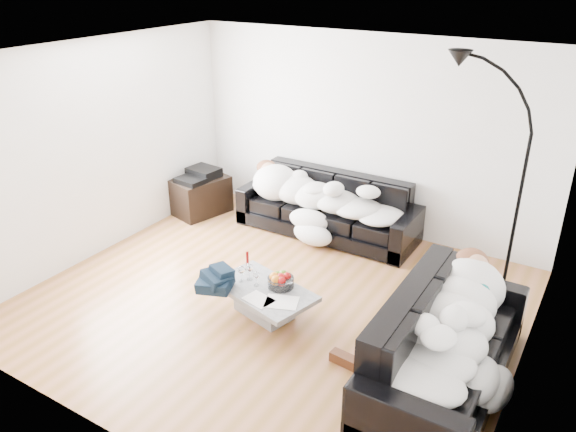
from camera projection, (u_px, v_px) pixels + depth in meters
The scene contains 24 objects.
ground at pixel (274, 300), 6.13m from camera, with size 5.00×5.00×0.00m, color #935F2C.
wall_back at pixel (365, 135), 7.34m from camera, with size 5.00×0.02×2.60m, color silver.
wall_left at pixel (99, 150), 6.77m from camera, with size 0.02×4.50×2.60m, color silver.
wall_right at pixel (539, 253), 4.41m from camera, with size 0.02×4.50×2.60m, color silver.
ceiling at pixel (271, 57), 5.05m from camera, with size 5.00×5.00×0.00m, color white.
sofa_back at pixel (327, 206), 7.49m from camera, with size 2.43×0.84×0.79m, color black.
sofa_right at pixel (447, 343), 4.75m from camera, with size 2.15×0.92×0.87m, color black.
sleeper_back at pixel (326, 191), 7.35m from camera, with size 2.05×0.71×0.41m, color white, non-canonical shape.
sleeper_right at pixel (450, 323), 4.67m from camera, with size 1.84×0.78×0.45m, color white, non-canonical shape.
teal_cushion at pixel (466, 278), 5.18m from camera, with size 0.36×0.30×0.20m, color #0F6C65.
coffee_table at pixel (264, 301), 5.84m from camera, with size 1.07×0.62×0.31m, color #939699.
fruit_bowl at pixel (281, 279), 5.77m from camera, with size 0.28×0.28×0.17m, color white.
wine_glass_a at pixel (249, 272), 5.90m from camera, with size 0.08×0.08×0.19m, color white.
wine_glass_b at pixel (241, 274), 5.86m from camera, with size 0.08×0.08×0.18m, color white.
wine_glass_c at pixel (256, 279), 5.80m from camera, with size 0.07×0.07×0.16m, color white.
candle_left at pixel (247, 261), 6.07m from camera, with size 0.04×0.04×0.22m, color maroon.
candle_right at pixel (248, 261), 6.09m from camera, with size 0.04×0.04×0.21m, color maroon.
newspaper_a at pixel (282, 302), 5.54m from camera, with size 0.32×0.25×0.01m, color silver.
newspaper_b at pixel (259, 299), 5.58m from camera, with size 0.29×0.21×0.01m, color silver.
navy_jacket at pixel (216, 273), 5.73m from camera, with size 0.37×0.31×0.18m, color black, non-canonical shape.
shoes at pixel (356, 358), 5.16m from camera, with size 0.49×0.36×0.11m, color #472311, non-canonical shape.
av_cabinet at pixel (201, 196), 8.15m from camera, with size 0.53×0.77×0.53m, color black.
stereo at pixel (199, 174), 8.01m from camera, with size 0.44×0.34×0.13m, color black.
floor_lamp at pixel (519, 202), 5.74m from camera, with size 0.83×0.33×2.28m, color black, non-canonical shape.
Camera 1 is at (2.83, -4.35, 3.40)m, focal length 35.00 mm.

